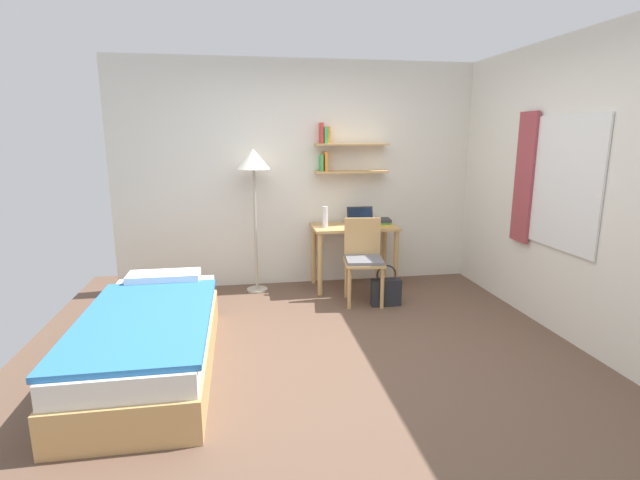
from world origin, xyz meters
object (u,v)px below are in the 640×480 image
Objects in this scene: desk at (354,238)px; handbag at (386,291)px; standing_lamp at (254,168)px; water_bottle at (325,217)px; desk_chair at (363,257)px; bed at (151,340)px; laptop at (361,220)px; book_stack at (383,222)px.

desk is 2.21× the size of handbag.
water_bottle is at bearing -6.76° from standing_lamp.
desk_chair is at bearing 139.63° from handbag.
desk_chair is 0.66m from water_bottle.
handbag is (1.32, -0.71, -1.25)m from standing_lamp.
standing_lamp reaches higher than water_bottle.
laptop is (2.08, 1.73, 0.55)m from bed.
laptop is at bearing 39.81° from bed.
desk_chair is 0.43m from handbag.
laptop reaches higher than desk.
laptop is at bearing 79.27° from desk_chair.
bed is at bearing -144.30° from book_stack.
desk reaches higher than bed.
book_stack is (0.25, -0.06, -0.02)m from laptop.
desk_chair is 2.85× the size of laptop.
standing_lamp is at bearing 179.06° from laptop.
water_bottle is at bearing 131.22° from handbag.
handbag is at bearing -28.24° from standing_lamp.
laptop is (1.22, -0.02, -0.61)m from standing_lamp.
standing_lamp is (-1.13, 0.04, 0.81)m from desk.
desk is 4.05× the size of book_stack.
laptop is (0.10, 0.52, 0.30)m from desk_chair.
standing_lamp reaches higher than desk_chair.
laptop is at bearing 98.73° from handbag.
book_stack is 0.54× the size of handbag.
desk is at bearing 88.29° from desk_chair.
desk_chair is at bearing -91.71° from desk.
water_bottle reaches higher than desk.
laptop is at bearing 167.01° from book_stack.
bed is 2.08× the size of desk.
laptop is 0.26m from book_stack.
handbag is (-0.15, -0.63, -0.62)m from book_stack.
standing_lamp is at bearing 151.76° from handbag.
book_stack is (0.34, -0.03, 0.19)m from desk.
desk_chair reaches higher than handbag.
desk_chair is (1.98, 1.22, 0.26)m from bed.
handbag is at bearing 25.53° from bed.
standing_lamp reaches higher than laptop.
desk is at bearing 40.56° from bed.
laptop reaches higher than book_stack.
bed is 2.42m from water_bottle.
laptop is at bearing -0.94° from standing_lamp.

